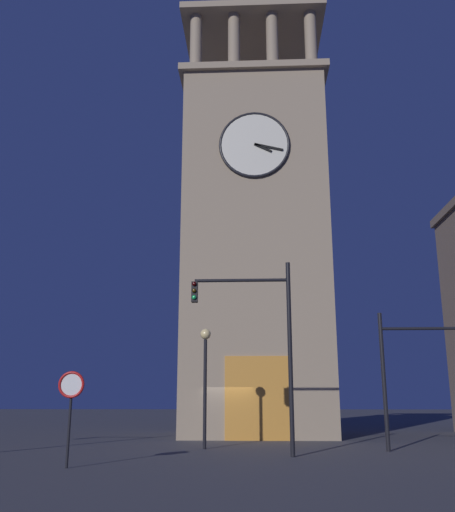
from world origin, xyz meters
The scene contains 6 objects.
ground_plane centered at (0.00, 0.00, 0.00)m, with size 200.00×200.00×0.00m, color #424247.
clocktower centered at (-1.46, -3.78, 10.64)m, with size 8.51×8.96×26.65m.
traffic_signal_near centered at (-1.56, 8.40, 4.38)m, with size 3.63×0.41×6.80m.
traffic_signal_mid centered at (-7.69, 6.05, 3.45)m, with size 3.98×0.41×5.26m.
street_lamp centered at (0.69, 5.30, 3.35)m, with size 0.44×0.44×4.76m.
no_horn_sign centered at (4.03, 12.04, 2.11)m, with size 0.78×0.14×2.71m.
Camera 1 is at (-1.35, 28.81, 1.86)m, focal length 39.80 mm.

